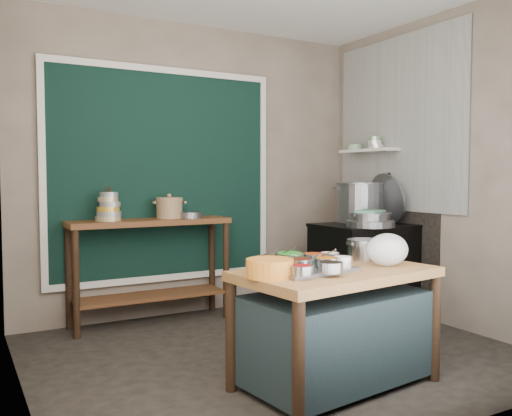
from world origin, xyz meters
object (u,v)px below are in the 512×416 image
utensil_cup (107,215)px  ceramic_crock (169,209)px  back_counter (151,271)px  steamer (370,219)px  yellow_basin (270,268)px  prep_table (336,328)px  stock_pot (360,202)px  saucepan (365,249)px  condiment_tray (307,270)px  stove_block (366,271)px

utensil_cup → ceramic_crock: bearing=0.5°
back_counter → steamer: 2.06m
back_counter → yellow_basin: (0.05, -2.03, 0.33)m
back_counter → utensil_cup: 0.65m
prep_table → stock_pot: bearing=38.8°
prep_table → steamer: steamer is taller
prep_table → steamer: (1.23, 1.09, 0.57)m
yellow_basin → ceramic_crock: size_ratio=1.08×
saucepan → steamer: size_ratio=0.67×
utensil_cup → yellow_basin: bearing=-78.2°
yellow_basin → ceramic_crock: (0.14, 2.05, 0.23)m
back_counter → stock_pot: (1.99, -0.53, 0.60)m
saucepan → stock_pot: bearing=48.3°
back_counter → yellow_basin: back_counter is taller
saucepan → ceramic_crock: bearing=111.1°
condiment_tray → utensil_cup: 2.14m
yellow_basin → saucepan: size_ratio=1.07×
condiment_tray → ceramic_crock: ceramic_crock is taller
yellow_basin → steamer: (1.74, 1.12, 0.14)m
saucepan → stove_block: bearing=46.1°
condiment_tray → saucepan: bearing=18.2°
condiment_tray → ceramic_crock: 2.03m
back_counter → saucepan: size_ratio=5.59×
saucepan → utensil_cup: 2.25m
saucepan → stock_pot: 1.63m
condiment_tray → utensil_cup: size_ratio=3.43×
ceramic_crock → steamer: bearing=-30.1°
yellow_basin → utensil_cup: 2.10m
condiment_tray → stock_pot: size_ratio=1.06×
prep_table → yellow_basin: yellow_basin is taller
utensil_cup → stock_pot: 2.44m
saucepan → ceramic_crock: (-0.79, 1.79, 0.22)m
yellow_basin → ceramic_crock: 2.07m
condiment_tray → yellow_basin: 0.30m
saucepan → utensil_cup: size_ratio=1.65×
condiment_tray → yellow_basin: (-0.30, -0.05, 0.04)m
prep_table → utensil_cup: utensil_cup is taller
stock_pot → steamer: (-0.21, -0.38, -0.14)m
yellow_basin → saucepan: saucepan is taller
stock_pot → steamer: bearing=-118.6°
prep_table → saucepan: bearing=20.8°
stock_pot → condiment_tray: bearing=-138.5°
saucepan → steamer: 1.19m
ceramic_crock → steamer: ceramic_crock is taller
utensil_cup → condiment_tray: bearing=-70.1°
utensil_cup → ceramic_crock: (0.57, 0.01, 0.04)m
utensil_cup → steamer: 2.35m
condiment_tray → saucepan: (0.64, 0.21, 0.06)m
ceramic_crock → stock_pot: size_ratio=0.51×
utensil_cup → stock_pot: bearing=-12.8°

